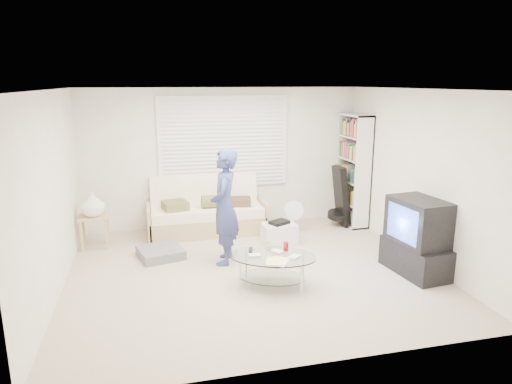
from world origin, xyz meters
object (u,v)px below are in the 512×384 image
object	(u,v)px
futon_sofa	(207,214)
coffee_table	(273,262)
tv_unit	(417,238)
bookshelf	(353,170)

from	to	relation	value
futon_sofa	coffee_table	distance (m)	2.45
futon_sofa	tv_unit	size ratio (longest dim) A/B	1.93
bookshelf	coffee_table	bearing A→B (deg)	-133.35
bookshelf	coffee_table	xyz separation A→B (m)	(-2.16, -2.29, -0.68)
bookshelf	coffee_table	size ratio (longest dim) A/B	1.55
futon_sofa	coffee_table	size ratio (longest dim) A/B	1.56
tv_unit	coffee_table	xyz separation A→B (m)	(-2.04, 0.06, -0.18)
futon_sofa	tv_unit	bearing A→B (deg)	-43.45
bookshelf	tv_unit	bearing A→B (deg)	-93.05
bookshelf	futon_sofa	bearing A→B (deg)	177.93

